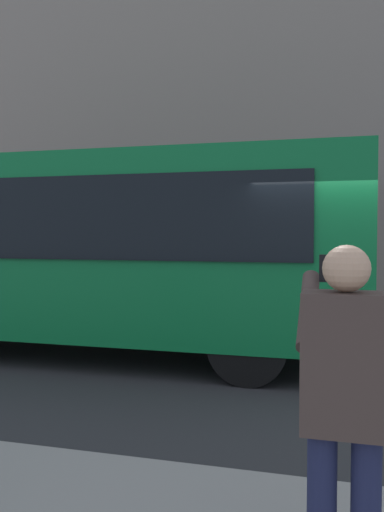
{
  "coord_description": "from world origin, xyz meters",
  "views": [
    {
      "loc": [
        0.17,
        7.41,
        1.91
      ],
      "look_at": [
        2.29,
        -0.15,
        1.57
      ],
      "focal_mm": 38.23,
      "sensor_mm": 36.0,
      "label": 1
    }
  ],
  "objects": [
    {
      "name": "ground_plane",
      "position": [
        0.0,
        0.0,
        0.0
      ],
      "size": [
        60.0,
        60.0,
        0.0
      ],
      "primitive_type": "plane",
      "color": "#2B2B2D"
    },
    {
      "name": "pedestrian_photographer",
      "position": [
        0.15,
        4.8,
        1.14
      ],
      "size": [
        0.53,
        0.52,
        1.7
      ],
      "color": "#1E2347",
      "rests_on": "sidewalk_curb"
    },
    {
      "name": "building_facade_far",
      "position": [
        -0.02,
        -6.8,
        5.99
      ],
      "size": [
        28.0,
        1.55,
        12.0
      ],
      "color": "gray",
      "rests_on": "ground_plane"
    },
    {
      "name": "red_bus",
      "position": [
        4.33,
        -0.33,
        1.68
      ],
      "size": [
        9.05,
        2.54,
        3.08
      ],
      "color": "#0F7238",
      "rests_on": "ground_plane"
    }
  ]
}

